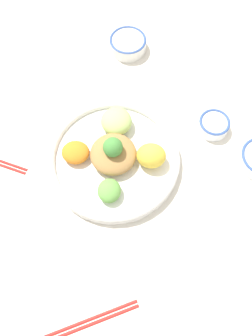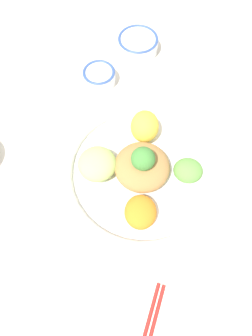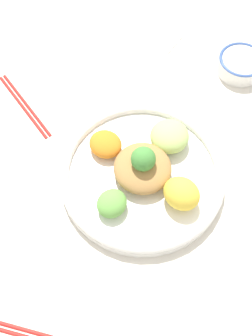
{
  "view_description": "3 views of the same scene",
  "coord_description": "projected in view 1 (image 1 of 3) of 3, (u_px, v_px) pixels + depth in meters",
  "views": [
    {
      "loc": [
        -0.26,
        -0.26,
        0.76
      ],
      "look_at": [
        -0.0,
        -0.06,
        0.02
      ],
      "focal_mm": 35.0,
      "sensor_mm": 36.0,
      "label": 1
    },
    {
      "loc": [
        -0.12,
        0.19,
        0.56
      ],
      "look_at": [
        0.02,
        0.0,
        0.05
      ],
      "focal_mm": 30.0,
      "sensor_mm": 36.0,
      "label": 2
    },
    {
      "loc": [
        -0.15,
        -0.35,
        0.72
      ],
      "look_at": [
        -0.03,
        -0.0,
        0.03
      ],
      "focal_mm": 42.0,
      "sensor_mm": 36.0,
      "label": 3
    }
  ],
  "objects": [
    {
      "name": "salad_platter",
      "position": [
        114.0,
        156.0,
        0.82
      ],
      "size": [
        0.33,
        0.33,
        0.1
      ],
      "color": "white",
      "rests_on": "ground_plane"
    },
    {
      "name": "ground_plane",
      "position": [
        107.0,
        156.0,
        0.84
      ],
      "size": [
        2.4,
        2.4,
        0.0
      ],
      "primitive_type": "plane",
      "color": "silver"
    },
    {
      "name": "sauce_bowl_dark",
      "position": [
        214.0,
        125.0,
        0.86
      ],
      "size": [
        0.08,
        0.08,
        0.04
      ],
      "color": "white",
      "rests_on": "ground_plane"
    },
    {
      "name": "serving_spoon_main",
      "position": [
        69.0,
        63.0,
        0.96
      ],
      "size": [
        0.11,
        0.1,
        0.01
      ],
      "rotation": [
        0.0,
        0.0,
        0.64
      ],
      "color": "white",
      "rests_on": "ground_plane"
    },
    {
      "name": "chopsticks_pair_far",
      "position": [
        92.0,
        321.0,
        0.69
      ],
      "size": [
        0.18,
        0.13,
        0.01
      ],
      "rotation": [
        0.0,
        0.0,
        5.71
      ],
      "color": "red",
      "rests_on": "ground_plane"
    },
    {
      "name": "rice_bowl_blue",
      "position": [
        128.0,
        44.0,
        0.96
      ],
      "size": [
        0.11,
        0.11,
        0.04
      ],
      "color": "white",
      "rests_on": "ground_plane"
    }
  ]
}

